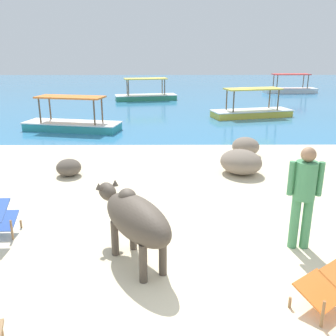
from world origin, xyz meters
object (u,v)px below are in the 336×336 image
(person_standing, at_px, (304,191))
(boat_green, at_px, (146,95))
(cow, at_px, (135,218))
(boat_white, at_px, (290,89))
(boat_teal, at_px, (72,123))
(deck_chair_near, at_px, (334,287))
(boat_yellow, at_px, (251,111))

(person_standing, bearing_deg, boat_green, -164.36)
(cow, bearing_deg, boat_white, -56.67)
(cow, relative_size, boat_green, 0.47)
(boat_teal, distance_m, boat_green, 9.01)
(boat_green, bearing_deg, person_standing, 88.86)
(deck_chair_near, height_order, boat_teal, boat_teal)
(boat_yellow, relative_size, boat_white, 1.03)
(cow, height_order, boat_yellow, boat_yellow)
(cow, height_order, boat_teal, boat_teal)
(boat_yellow, height_order, boat_green, same)
(cow, height_order, person_standing, person_standing)
(boat_teal, relative_size, boat_green, 1.00)
(cow, bearing_deg, boat_teal, -15.20)
(cow, bearing_deg, person_standing, -114.28)
(person_standing, bearing_deg, boat_teal, -142.44)
(deck_chair_near, xyz_separation_m, boat_yellow, (2.00, 13.29, -0.13))
(cow, relative_size, person_standing, 1.11)
(boat_yellow, bearing_deg, deck_chair_near, 67.23)
(cow, distance_m, boat_green, 18.00)
(person_standing, xyz_separation_m, boat_yellow, (1.85, 11.72, -0.70))
(boat_teal, bearing_deg, cow, 120.50)
(boat_teal, xyz_separation_m, boat_green, (2.37, 8.69, 0.00))
(boat_yellow, relative_size, boat_green, 1.00)
(person_standing, distance_m, boat_white, 22.37)
(person_standing, height_order, boat_green, person_standing)
(cow, xyz_separation_m, boat_teal, (-3.13, 9.28, -0.46))
(deck_chair_near, bearing_deg, boat_teal, -9.37)
(cow, bearing_deg, boat_green, -31.42)
(boat_teal, relative_size, boat_white, 1.03)
(boat_green, bearing_deg, boat_yellow, 119.52)
(deck_chair_near, xyz_separation_m, person_standing, (0.16, 1.56, 0.56))
(boat_yellow, bearing_deg, boat_teal, 6.73)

